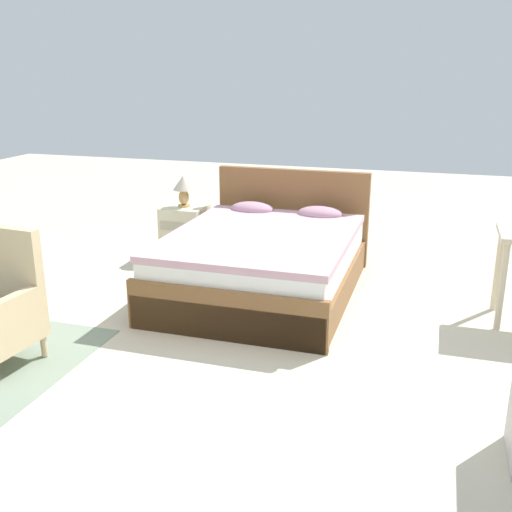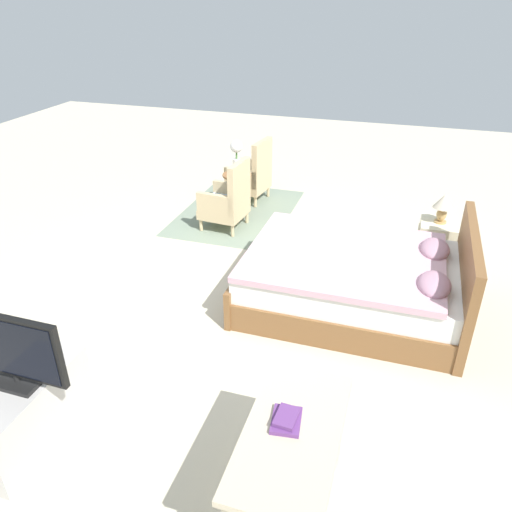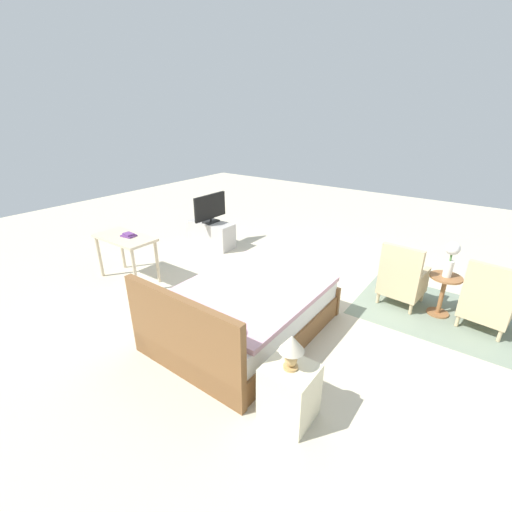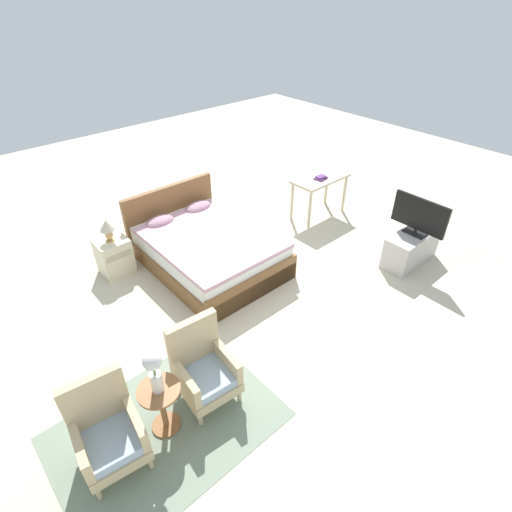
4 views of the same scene
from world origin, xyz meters
name	(u,v)px [view 2 (image 2 of 4)]	position (x,y,z in m)	size (l,w,h in m)	color
ground_plane	(259,299)	(0.00, 0.00, 0.00)	(16.00, 16.00, 0.00)	beige
floor_rug	(237,212)	(-2.06, -0.96, 0.00)	(2.10, 1.50, 0.01)	gray
bed	(356,281)	(-0.18, 0.95, 0.30)	(1.58, 2.13, 0.96)	brown
armchair_by_window_left	(252,176)	(-2.57, -0.90, 0.38)	(0.61, 0.61, 0.92)	#CCB284
armchair_by_window_right	(228,201)	(-1.55, -0.90, 0.38)	(0.59, 0.59, 0.92)	#CCB284
side_table	(237,189)	(-2.06, -0.95, 0.36)	(0.40, 0.40, 0.57)	#936038
flower_vase	(237,154)	(-2.06, -0.95, 0.86)	(0.17, 0.17, 0.48)	silver
nightstand	(436,244)	(-1.29, 1.71, 0.27)	(0.44, 0.41, 0.55)	beige
table_lamp	(443,205)	(-1.29, 1.71, 0.76)	(0.22, 0.22, 0.33)	tan
tv_stand	(27,411)	(2.19, -1.03, 0.25)	(0.96, 0.40, 0.51)	#B7B2AD
tv_flatscreen	(8,349)	(2.19, -1.03, 0.80)	(0.20, 0.83, 0.56)	black
vanity_desk	(291,446)	(2.25, 0.88, 0.63)	(1.04, 0.52, 0.74)	beige
book_stack	(286,419)	(2.19, 0.83, 0.77)	(0.23, 0.18, 0.05)	#66387A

